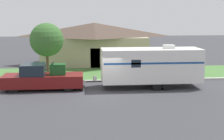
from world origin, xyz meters
TOP-DOWN VIEW (x-y plane):
  - ground_plane at (0.00, 0.00)m, footprint 120.00×120.00m
  - curb_strip at (0.00, 3.75)m, footprint 80.00×0.30m
  - lawn_strip at (0.00, 7.40)m, footprint 80.00×7.00m
  - house_across_street at (-0.26, 13.50)m, footprint 12.40×6.67m
  - pickup_truck at (-4.57, 1.41)m, footprint 6.06×2.08m
  - travel_trailer at (3.69, 1.41)m, footprint 8.78×2.47m
  - mailbox at (-3.21, 4.38)m, footprint 0.48×0.20m
  - tree_in_yard at (-4.83, 7.21)m, footprint 3.09×3.09m

SIDE VIEW (x-z plane):
  - ground_plane at x=0.00m, z-range 0.00..0.00m
  - lawn_strip at x=0.00m, z-range 0.00..0.03m
  - curb_strip at x=0.00m, z-range 0.00..0.14m
  - pickup_truck at x=-4.57m, z-range -0.16..1.89m
  - mailbox at x=-3.21m, z-range 0.37..1.75m
  - travel_trailer at x=3.69m, z-range 0.09..3.38m
  - house_across_street at x=-0.26m, z-range 0.08..4.74m
  - tree_in_yard at x=-4.83m, z-range 0.86..5.68m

